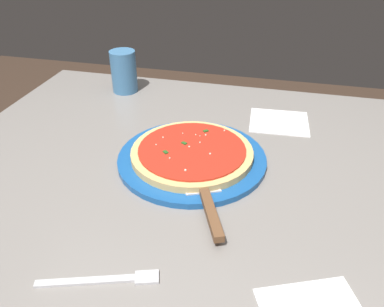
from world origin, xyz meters
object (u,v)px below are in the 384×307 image
(napkin_folded_right, at_px, (279,122))
(fork, at_px, (105,280))
(pizza_server, at_px, (207,200))
(pizza, at_px, (192,152))
(cup_tall_drink, at_px, (124,72))
(serving_plate, at_px, (192,159))

(napkin_folded_right, height_order, fork, fork)
(pizza_server, bearing_deg, pizza, 113.30)
(pizza, bearing_deg, cup_tall_drink, 131.27)
(pizza, distance_m, fork, 0.35)
(pizza_server, height_order, cup_tall_drink, cup_tall_drink)
(pizza, height_order, napkin_folded_right, pizza)
(serving_plate, relative_size, pizza, 1.22)
(fork, bearing_deg, pizza_server, 60.40)
(pizza_server, bearing_deg, napkin_folded_right, 72.89)
(cup_tall_drink, xyz_separation_m, fork, (0.24, -0.68, -0.06))
(cup_tall_drink, height_order, napkin_folded_right, cup_tall_drink)
(pizza, xyz_separation_m, napkin_folded_right, (0.18, 0.23, -0.02))
(serving_plate, distance_m, napkin_folded_right, 0.29)
(pizza, height_order, cup_tall_drink, cup_tall_drink)
(pizza, relative_size, cup_tall_drink, 2.17)
(serving_plate, relative_size, cup_tall_drink, 2.65)
(pizza, relative_size, pizza_server, 1.23)
(pizza_server, relative_size, cup_tall_drink, 1.77)
(serving_plate, xyz_separation_m, pizza, (-0.00, 0.00, 0.02))
(serving_plate, height_order, cup_tall_drink, cup_tall_drink)
(serving_plate, height_order, napkin_folded_right, serving_plate)
(serving_plate, xyz_separation_m, fork, (-0.05, -0.35, -0.00))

